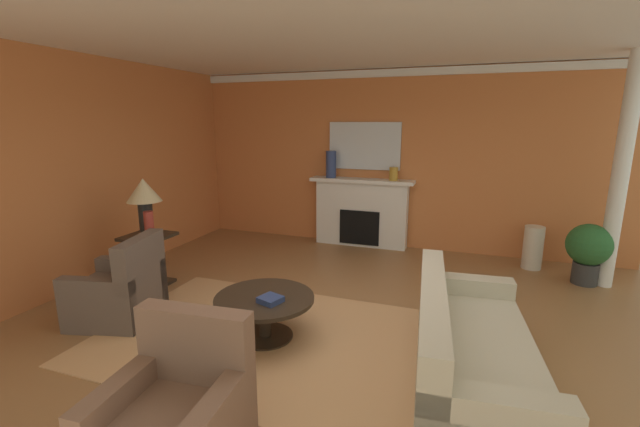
{
  "coord_description": "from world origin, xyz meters",
  "views": [
    {
      "loc": [
        1.26,
        -3.72,
        2.16
      ],
      "look_at": [
        -0.5,
        1.18,
        1.0
      ],
      "focal_mm": 23.2,
      "sensor_mm": 36.0,
      "label": 1
    }
  ],
  "objects": [
    {
      "name": "table_lamp",
      "position": [
        -2.65,
        0.45,
        1.22
      ],
      "size": [
        0.44,
        0.44,
        0.75
      ],
      "color": "black",
      "rests_on": "side_table"
    },
    {
      "name": "armchair_near_window",
      "position": [
        -2.27,
        -0.46,
        0.31
      ],
      "size": [
        0.97,
        0.97,
        0.95
      ],
      "color": "brown",
      "rests_on": "ground_plane"
    },
    {
      "name": "vase_mantel_right",
      "position": [
        0.1,
        3.16,
        1.31
      ],
      "size": [
        0.14,
        0.14,
        0.22
      ],
      "primitive_type": "cylinder",
      "color": "#B7892D",
      "rests_on": "fireplace"
    },
    {
      "name": "coffee_table",
      "position": [
        -0.56,
        -0.29,
        0.34
      ],
      "size": [
        1.0,
        1.0,
        0.45
      ],
      "color": "#2D2319",
      "rests_on": "ground_plane"
    },
    {
      "name": "fireplace",
      "position": [
        -0.45,
        3.21,
        0.57
      ],
      "size": [
        1.8,
        0.35,
        1.19
      ],
      "color": "white",
      "rests_on": "ground_plane"
    },
    {
      "name": "mantel_mirror",
      "position": [
        -0.45,
        3.33,
        1.75
      ],
      "size": [
        1.25,
        0.04,
        0.81
      ],
      "primitive_type": "cube",
      "color": "silver"
    },
    {
      "name": "wall_window",
      "position": [
        -3.53,
        0.3,
        1.51
      ],
      "size": [
        0.12,
        7.32,
        3.02
      ],
      "primitive_type": "cube",
      "color": "#CC723D",
      "rests_on": "ground_plane"
    },
    {
      "name": "book_red_cover",
      "position": [
        -0.45,
        -0.39,
        0.48
      ],
      "size": [
        0.25,
        0.25,
        0.06
      ],
      "primitive_type": "cube",
      "rotation": [
        0.0,
        0.0,
        -0.31
      ],
      "color": "navy",
      "rests_on": "coffee_table"
    },
    {
      "name": "armchair_facing_fireplace",
      "position": [
        -0.36,
        -1.91,
        0.31
      ],
      "size": [
        0.86,
        0.86,
        0.95
      ],
      "color": "brown",
      "rests_on": "ground_plane"
    },
    {
      "name": "side_table",
      "position": [
        -2.65,
        0.45,
        0.4
      ],
      "size": [
        0.56,
        0.56,
        0.7
      ],
      "color": "#2D2319",
      "rests_on": "ground_plane"
    },
    {
      "name": "column_white",
      "position": [
        3.1,
        2.49,
        1.51
      ],
      "size": [
        0.2,
        0.2,
        3.02
      ],
      "primitive_type": "cylinder",
      "color": "white",
      "rests_on": "ground_plane"
    },
    {
      "name": "wall_fireplace",
      "position": [
        0.0,
        3.42,
        1.51
      ],
      "size": [
        7.54,
        0.12,
        3.02
      ],
      "primitive_type": "cube",
      "color": "#CC723D",
      "rests_on": "ground_plane"
    },
    {
      "name": "ground_plane",
      "position": [
        0.0,
        0.0,
        0.0
      ],
      "size": [
        9.02,
        9.02,
        0.0
      ],
      "primitive_type": "plane",
      "color": "olive"
    },
    {
      "name": "area_rug",
      "position": [
        -0.56,
        -0.29,
        0.01
      ],
      "size": [
        3.36,
        2.32,
        0.01
      ],
      "primitive_type": "cube",
      "color": "tan",
      "rests_on": "ground_plane"
    },
    {
      "name": "vase_mantel_left",
      "position": [
        -1.0,
        3.16,
        1.43
      ],
      "size": [
        0.18,
        0.18,
        0.47
      ],
      "primitive_type": "cylinder",
      "color": "navy",
      "rests_on": "fireplace"
    },
    {
      "name": "ceiling_panel",
      "position": [
        0.0,
        0.3,
        3.05
      ],
      "size": [
        7.54,
        7.32,
        0.06
      ],
      "primitive_type": "cube",
      "color": "white"
    },
    {
      "name": "vase_on_side_table",
      "position": [
        -2.5,
        0.33,
        0.88
      ],
      "size": [
        0.12,
        0.12,
        0.35
      ],
      "primitive_type": "cylinder",
      "color": "#9E3328",
      "rests_on": "side_table"
    },
    {
      "name": "potted_plant",
      "position": [
        2.86,
        2.48,
        0.49
      ],
      "size": [
        0.56,
        0.56,
        0.83
      ],
      "color": "#333333",
      "rests_on": "ground_plane"
    },
    {
      "name": "sofa",
      "position": [
        1.37,
        -0.45,
        0.3
      ],
      "size": [
        1.09,
        2.17,
        0.85
      ],
      "color": "#BCB299",
      "rests_on": "ground_plane"
    },
    {
      "name": "crown_moulding",
      "position": [
        0.0,
        3.34,
        2.94
      ],
      "size": [
        7.54,
        0.08,
        0.12
      ],
      "primitive_type": "cube",
      "color": "white"
    },
    {
      "name": "vase_tall_corner",
      "position": [
        2.26,
        2.91,
        0.32
      ],
      "size": [
        0.28,
        0.28,
        0.65
      ],
      "primitive_type": "cylinder",
      "color": "beige",
      "rests_on": "ground_plane"
    }
  ]
}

